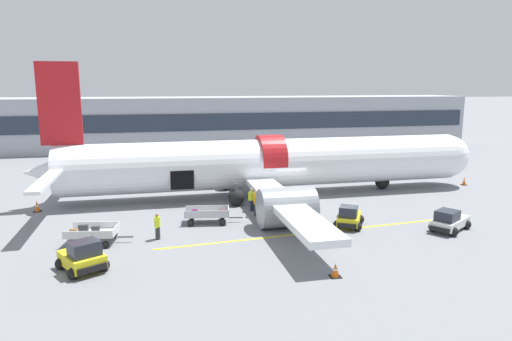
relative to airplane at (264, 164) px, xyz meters
name	(u,v)px	position (x,y,z in m)	size (l,w,h in m)	color
ground_plane	(292,200)	(1.68, -2.15, -2.54)	(500.00, 500.00, 0.00)	slate
apron_marking_line	(309,233)	(0.34, -9.92, -2.53)	(18.53, 1.72, 0.01)	yellow
terminal_strip	(225,122)	(1.68, 30.19, 0.99)	(71.76, 9.08, 7.04)	#9EA3AD
airplane	(264,164)	(0.00, 0.00, 0.00)	(36.33, 32.31, 10.42)	white
baggage_tug_lead	(449,221)	(8.86, -11.38, -1.95)	(3.24, 2.68, 1.35)	silver
baggage_tug_mid	(349,218)	(3.19, -9.27, -1.95)	(2.44, 2.78, 1.40)	yellow
baggage_tug_rear	(83,258)	(-12.19, -12.81, -1.88)	(2.63, 2.85, 1.55)	yellow
baggage_cart_loading	(209,215)	(-5.34, -6.47, -2.04)	(3.84, 2.06, 0.98)	#B7BABF
baggage_cart_queued	(93,234)	(-12.19, -8.77, -2.02)	(3.76, 2.51, 0.99)	silver
ground_crew_loader_a	(157,226)	(-8.60, -9.00, -1.71)	(0.48, 0.53, 1.57)	#2D2D33
ground_crew_loader_b	(256,202)	(-1.94, -5.55, -1.59)	(0.56, 0.60, 1.80)	#2D2D33
ground_crew_driver	(252,199)	(-1.98, -4.35, -1.68)	(0.55, 0.50, 1.64)	#1E2338
safety_cone_nose	(464,181)	(18.30, -0.32, -2.19)	(0.47, 0.47, 0.74)	black
safety_cone_engine_left	(335,270)	(-0.61, -16.21, -2.22)	(0.52, 0.52, 0.68)	black
safety_cone_wingtip	(318,215)	(1.79, -7.47, -2.23)	(0.50, 0.50, 0.66)	black
safety_cone_tail	(37,206)	(-16.81, -1.10, -2.17)	(0.53, 0.53, 0.78)	black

